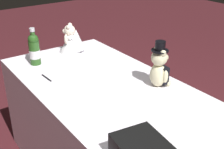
# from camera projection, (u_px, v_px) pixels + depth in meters

# --- Properties ---
(reception_table) EXTENTS (1.79, 0.87, 0.78)m
(reception_table) POSITION_uv_depth(u_px,v_px,m) (112.00, 138.00, 2.06)
(reception_table) COLOR white
(reception_table) RESTS_ON ground_plane
(teddy_bear_groom) EXTENTS (0.15, 0.14, 0.30)m
(teddy_bear_groom) POSITION_uv_depth(u_px,v_px,m) (160.00, 68.00, 1.88)
(teddy_bear_groom) COLOR beige
(teddy_bear_groom) RESTS_ON reception_table
(teddy_bear_bride) EXTENTS (0.23, 0.24, 0.24)m
(teddy_bear_bride) POSITION_uv_depth(u_px,v_px,m) (72.00, 40.00, 2.44)
(teddy_bear_bride) COLOR white
(teddy_bear_bride) RESTS_ON reception_table
(champagne_bottle) EXTENTS (0.08, 0.08, 0.28)m
(champagne_bottle) POSITION_uv_depth(u_px,v_px,m) (34.00, 49.00, 2.20)
(champagne_bottle) COLOR #26501C
(champagne_bottle) RESTS_ON reception_table
(signing_pen) EXTENTS (0.13, 0.02, 0.01)m
(signing_pen) POSITION_uv_depth(u_px,v_px,m) (46.00, 78.00, 2.03)
(signing_pen) COLOR black
(signing_pen) RESTS_ON reception_table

